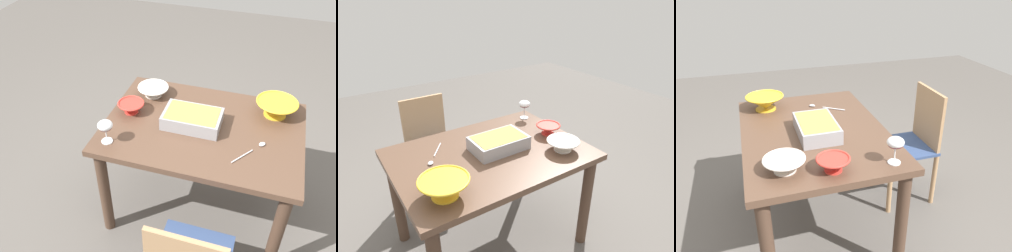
{
  "view_description": "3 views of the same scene",
  "coord_description": "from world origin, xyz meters",
  "views": [
    {
      "loc": [
        -0.32,
        1.74,
        2.13
      ],
      "look_at": [
        0.18,
        0.14,
        0.81
      ],
      "focal_mm": 38.49,
      "sensor_mm": 36.0,
      "label": 1
    },
    {
      "loc": [
        -0.84,
        -1.45,
        1.73
      ],
      "look_at": [
        0.2,
        0.12,
        0.83
      ],
      "focal_mm": 32.23,
      "sensor_mm": 36.0,
      "label": 2
    },
    {
      "loc": [
        1.8,
        -0.36,
        1.65
      ],
      "look_at": [
        0.2,
        0.14,
        0.84
      ],
      "focal_mm": 34.92,
      "sensor_mm": 36.0,
      "label": 3
    }
  ],
  "objects": [
    {
      "name": "dining_table",
      "position": [
        0.0,
        0.0,
        0.63
      ],
      "size": [
        1.22,
        0.87,
        0.75
      ],
      "color": "brown",
      "rests_on": "ground_plane"
    },
    {
      "name": "mixing_bowl",
      "position": [
        -0.41,
        -0.25,
        0.8
      ],
      "size": [
        0.26,
        0.26,
        0.11
      ],
      "color": "yellow",
      "rests_on": "dining_table"
    },
    {
      "name": "chair",
      "position": [
        -0.13,
        0.79,
        0.47
      ],
      "size": [
        0.39,
        0.4,
        0.87
      ],
      "color": "#334772",
      "rests_on": "ground_plane"
    },
    {
      "name": "serving_spoon",
      "position": [
        -0.33,
        0.12,
        0.75
      ],
      "size": [
        0.17,
        0.23,
        0.01
      ],
      "color": "silver",
      "rests_on": "dining_table"
    },
    {
      "name": "serving_bowl",
      "position": [
        0.48,
        -0.01,
        0.79
      ],
      "size": [
        0.17,
        0.17,
        0.07
      ],
      "color": "red",
      "rests_on": "dining_table"
    },
    {
      "name": "casserole_dish",
      "position": [
        0.07,
        0.01,
        0.8
      ],
      "size": [
        0.35,
        0.23,
        0.09
      ],
      "color": "#99999E",
      "rests_on": "dining_table"
    },
    {
      "name": "small_bowl",
      "position": [
        0.41,
        -0.23,
        0.79
      ],
      "size": [
        0.21,
        0.21,
        0.07
      ],
      "color": "white",
      "rests_on": "dining_table"
    },
    {
      "name": "wine_glass",
      "position": [
        0.51,
        0.31,
        0.86
      ],
      "size": [
        0.09,
        0.09,
        0.15
      ],
      "color": "white",
      "rests_on": "dining_table"
    },
    {
      "name": "ground_plane",
      "position": [
        0.0,
        0.0,
        0.0
      ],
      "size": [
        8.0,
        8.0,
        0.0
      ],
      "primitive_type": "plane",
      "color": "#5B5651"
    }
  ]
}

